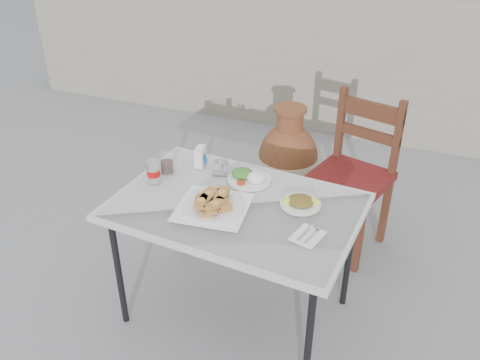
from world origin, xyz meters
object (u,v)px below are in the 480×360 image
at_px(napkin_holder, 200,156).
at_px(condiment_caddy, 223,168).
at_px(salad_chopped_plate, 301,202).
at_px(salad_rice_plate, 249,177).
at_px(terracotta_urn, 288,160).
at_px(cola_glass, 167,164).
at_px(chair, 353,174).
at_px(soda_can, 153,172).
at_px(cafe_table, 236,212).
at_px(pide_plate, 213,202).

xyz_separation_m(napkin_holder, condiment_caddy, (0.14, -0.03, -0.03)).
bearing_deg(salad_chopped_plate, salad_rice_plate, 158.46).
bearing_deg(terracotta_urn, napkin_holder, -105.83).
height_order(cola_glass, chair, chair).
relative_size(soda_can, cola_glass, 1.17).
xyz_separation_m(salad_rice_plate, terracotta_urn, (-0.05, 0.89, -0.37)).
bearing_deg(terracotta_urn, condiment_caddy, -96.59).
bearing_deg(salad_chopped_plate, cafe_table, -160.41).
xyz_separation_m(cafe_table, terracotta_urn, (-0.07, 1.11, -0.30)).
xyz_separation_m(cafe_table, pide_plate, (-0.09, -0.07, 0.08)).
bearing_deg(cola_glass, cafe_table, -18.45).
bearing_deg(cafe_table, chair, 63.52).
relative_size(condiment_caddy, terracotta_urn, 0.17).
height_order(salad_chopped_plate, napkin_holder, napkin_holder).
distance_m(salad_chopped_plate, soda_can, 0.73).
relative_size(soda_can, condiment_caddy, 0.99).
height_order(pide_plate, napkin_holder, napkin_holder).
bearing_deg(napkin_holder, salad_rice_plate, -20.13).
xyz_separation_m(napkin_holder, chair, (0.71, 0.54, -0.25)).
relative_size(pide_plate, napkin_holder, 3.48).
xyz_separation_m(salad_chopped_plate, soda_can, (-0.73, -0.07, 0.04)).
relative_size(salad_rice_plate, condiment_caddy, 1.86).
distance_m(salad_chopped_plate, chair, 0.76).
distance_m(salad_chopped_plate, condiment_caddy, 0.47).
height_order(napkin_holder, chair, chair).
bearing_deg(cafe_table, terracotta_urn, 93.68).
bearing_deg(salad_chopped_plate, cola_glass, 176.31).
bearing_deg(cafe_table, condiment_caddy, 125.17).
height_order(pide_plate, condiment_caddy, condiment_caddy).
relative_size(pide_plate, salad_chopped_plate, 1.85).
bearing_deg(pide_plate, terracotta_urn, 89.29).
height_order(pide_plate, cola_glass, cola_glass).
relative_size(cafe_table, chair, 1.25).
height_order(cafe_table, pide_plate, pide_plate).
distance_m(cafe_table, terracotta_urn, 1.15).
bearing_deg(soda_can, condiment_caddy, 37.37).
bearing_deg(condiment_caddy, pide_plate, -74.61).
xyz_separation_m(salad_rice_plate, cola_glass, (-0.42, -0.07, 0.02)).
bearing_deg(soda_can, chair, 42.56).
xyz_separation_m(pide_plate, salad_rice_plate, (0.07, 0.28, -0.01)).
distance_m(salad_chopped_plate, napkin_holder, 0.61).
distance_m(pide_plate, salad_rice_plate, 0.29).
bearing_deg(soda_can, cafe_table, -4.12).
xyz_separation_m(cafe_table, cola_glass, (-0.43, 0.15, 0.09)).
bearing_deg(soda_can, cola_glass, 84.16).
bearing_deg(cafe_table, pide_plate, -141.90).
xyz_separation_m(pide_plate, soda_can, (-0.36, 0.10, 0.03)).
bearing_deg(napkin_holder, cola_glass, -144.61).
distance_m(salad_rice_plate, chair, 0.76).
bearing_deg(cafe_table, soda_can, 175.88).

